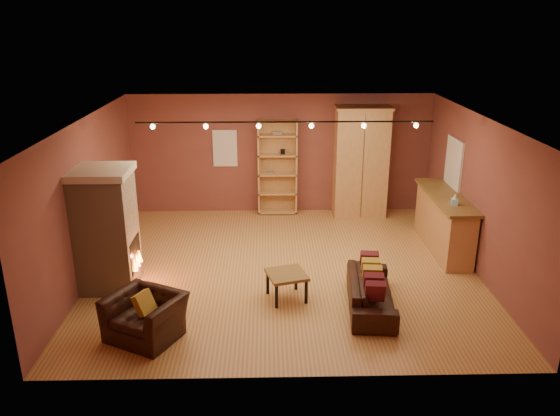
{
  "coord_description": "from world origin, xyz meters",
  "views": [
    {
      "loc": [
        -0.31,
        -9.24,
        4.46
      ],
      "look_at": [
        -0.09,
        0.2,
        1.13
      ],
      "focal_mm": 35.0,
      "sensor_mm": 36.0,
      "label": 1
    }
  ],
  "objects_px": {
    "armchair": "(145,309)",
    "loveseat": "(371,286)",
    "bar_counter": "(444,222)",
    "fireplace": "(107,229)",
    "bookcase": "(277,166)",
    "coffee_table": "(287,277)",
    "armoire": "(361,162)"
  },
  "relations": [
    {
      "from": "armchair",
      "to": "coffee_table",
      "type": "bearing_deg",
      "value": 55.3
    },
    {
      "from": "loveseat",
      "to": "bookcase",
      "type": "bearing_deg",
      "value": 22.76
    },
    {
      "from": "bookcase",
      "to": "armoire",
      "type": "bearing_deg",
      "value": -6.19
    },
    {
      "from": "armchair",
      "to": "loveseat",
      "type": "bearing_deg",
      "value": 40.61
    },
    {
      "from": "coffee_table",
      "to": "fireplace",
      "type": "bearing_deg",
      "value": 170.01
    },
    {
      "from": "armchair",
      "to": "bar_counter",
      "type": "bearing_deg",
      "value": 57.8
    },
    {
      "from": "loveseat",
      "to": "coffee_table",
      "type": "height_order",
      "value": "loveseat"
    },
    {
      "from": "coffee_table",
      "to": "bar_counter",
      "type": "bearing_deg",
      "value": 31.68
    },
    {
      "from": "armoire",
      "to": "bar_counter",
      "type": "relative_size",
      "value": 1.07
    },
    {
      "from": "armoire",
      "to": "bar_counter",
      "type": "distance_m",
      "value": 2.58
    },
    {
      "from": "armchair",
      "to": "bookcase",
      "type": "bearing_deg",
      "value": 96.96
    },
    {
      "from": "bookcase",
      "to": "bar_counter",
      "type": "height_order",
      "value": "bookcase"
    },
    {
      "from": "armoire",
      "to": "coffee_table",
      "type": "relative_size",
      "value": 3.4
    },
    {
      "from": "fireplace",
      "to": "loveseat",
      "type": "relative_size",
      "value": 1.17
    },
    {
      "from": "fireplace",
      "to": "loveseat",
      "type": "height_order",
      "value": "fireplace"
    },
    {
      "from": "bar_counter",
      "to": "fireplace",
      "type": "bearing_deg",
      "value": -166.94
    },
    {
      "from": "fireplace",
      "to": "armchair",
      "type": "relative_size",
      "value": 1.76
    },
    {
      "from": "bookcase",
      "to": "bar_counter",
      "type": "xyz_separation_m",
      "value": [
        3.28,
        -2.28,
        -0.56
      ]
    },
    {
      "from": "loveseat",
      "to": "bar_counter",
      "type": "bearing_deg",
      "value": -33.62
    },
    {
      "from": "bar_counter",
      "to": "armchair",
      "type": "xyz_separation_m",
      "value": [
        -5.31,
        -3.08,
        -0.14
      ]
    },
    {
      "from": "armoire",
      "to": "armchair",
      "type": "bearing_deg",
      "value": -127.44
    },
    {
      "from": "bookcase",
      "to": "loveseat",
      "type": "height_order",
      "value": "bookcase"
    },
    {
      "from": "fireplace",
      "to": "bar_counter",
      "type": "height_order",
      "value": "fireplace"
    },
    {
      "from": "bar_counter",
      "to": "loveseat",
      "type": "xyz_separation_m",
      "value": [
        -1.86,
        -2.29,
        -0.21
      ]
    },
    {
      "from": "bar_counter",
      "to": "armchair",
      "type": "bearing_deg",
      "value": -149.89
    },
    {
      "from": "bookcase",
      "to": "coffee_table",
      "type": "bearing_deg",
      "value": -89.06
    },
    {
      "from": "bar_counter",
      "to": "coffee_table",
      "type": "height_order",
      "value": "bar_counter"
    },
    {
      "from": "bookcase",
      "to": "coffee_table",
      "type": "xyz_separation_m",
      "value": [
        0.07,
        -4.27,
        -0.75
      ]
    },
    {
      "from": "armoire",
      "to": "coffee_table",
      "type": "height_order",
      "value": "armoire"
    },
    {
      "from": "bar_counter",
      "to": "coffee_table",
      "type": "bearing_deg",
      "value": -148.32
    },
    {
      "from": "armoire",
      "to": "bar_counter",
      "type": "xyz_separation_m",
      "value": [
        1.36,
        -2.08,
        -0.7
      ]
    },
    {
      "from": "bookcase",
      "to": "loveseat",
      "type": "bearing_deg",
      "value": -72.76
    }
  ]
}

